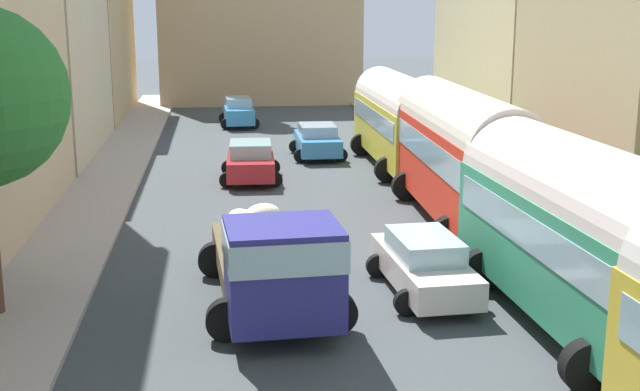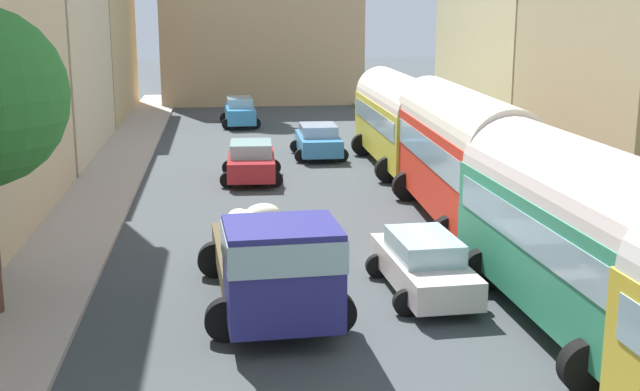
% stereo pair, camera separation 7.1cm
% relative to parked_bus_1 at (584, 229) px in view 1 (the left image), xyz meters
% --- Properties ---
extents(ground_plane, '(154.00, 154.00, 0.00)m').
position_rel_parked_bus_1_xyz_m(ground_plane, '(-4.60, 11.50, -2.23)').
color(ground_plane, '#3F4548').
extents(sidewalk_left, '(2.50, 70.00, 0.14)m').
position_rel_parked_bus_1_xyz_m(sidewalk_left, '(-11.85, 11.50, -2.16)').
color(sidewalk_left, '#B2A399').
rests_on(sidewalk_left, ground).
extents(sidewalk_right, '(2.50, 70.00, 0.14)m').
position_rel_parked_bus_1_xyz_m(sidewalk_right, '(2.65, 11.50, -2.16)').
color(sidewalk_right, gray).
rests_on(sidewalk_right, ground).
extents(building_left_3, '(5.11, 11.93, 10.26)m').
position_rel_parked_bus_1_xyz_m(building_left_3, '(-15.66, 23.03, 2.90)').
color(building_left_3, beige).
rests_on(building_left_3, ground).
extents(building_left_4, '(6.59, 13.16, 10.93)m').
position_rel_parked_bus_1_xyz_m(building_left_4, '(-16.10, 35.88, 3.26)').
color(building_left_4, tan).
rests_on(building_left_4, ground).
extents(building_right_2, '(4.67, 9.86, 11.59)m').
position_rel_parked_bus_1_xyz_m(building_right_2, '(6.24, 10.50, 3.56)').
color(building_right_2, tan).
rests_on(building_right_2, ground).
extents(building_right_3, '(5.35, 11.98, 9.79)m').
position_rel_parked_bus_1_xyz_m(building_right_3, '(6.57, 21.64, 2.66)').
color(building_right_3, beige).
rests_on(building_right_3, ground).
extents(distant_church, '(13.58, 6.28, 19.78)m').
position_rel_parked_bus_1_xyz_m(distant_church, '(-4.60, 42.53, 4.38)').
color(distant_church, tan).
rests_on(distant_church, ground).
extents(parked_bus_1, '(3.50, 9.06, 4.05)m').
position_rel_parked_bus_1_xyz_m(parked_bus_1, '(0.00, 0.00, 0.00)').
color(parked_bus_1, '#34946C').
rests_on(parked_bus_1, ground).
extents(parked_bus_2, '(3.36, 9.99, 4.22)m').
position_rel_parked_bus_1_xyz_m(parked_bus_2, '(0.00, 9.00, 0.13)').
color(parked_bus_2, red).
rests_on(parked_bus_2, ground).
extents(parked_bus_3, '(3.21, 9.48, 3.90)m').
position_rel_parked_bus_1_xyz_m(parked_bus_3, '(0.00, 18.00, -0.07)').
color(parked_bus_3, yellow).
rests_on(parked_bus_3, ground).
extents(cargo_truck_0, '(3.43, 7.09, 2.48)m').
position_rel_parked_bus_1_xyz_m(cargo_truck_0, '(-6.37, 1.65, -0.94)').
color(cargo_truck_0, navy).
rests_on(cargo_truck_0, ground).
extents(car_0, '(2.48, 3.95, 1.54)m').
position_rel_parked_bus_1_xyz_m(car_0, '(-6.33, 16.03, -1.46)').
color(car_0, red).
rests_on(car_0, ground).
extents(car_1, '(2.25, 4.16, 1.61)m').
position_rel_parked_bus_1_xyz_m(car_1, '(-6.44, 30.90, -1.42)').
color(car_1, '#348ACB').
rests_on(car_1, ground).
extents(car_3, '(2.34, 4.39, 1.45)m').
position_rel_parked_bus_1_xyz_m(car_3, '(-2.71, 2.64, -1.50)').
color(car_3, silver).
rests_on(car_3, ground).
extents(car_4, '(2.38, 3.92, 1.49)m').
position_rel_parked_bus_1_xyz_m(car_4, '(-3.15, 20.76, -1.48)').
color(car_4, '#3B88C7').
rests_on(car_4, ground).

